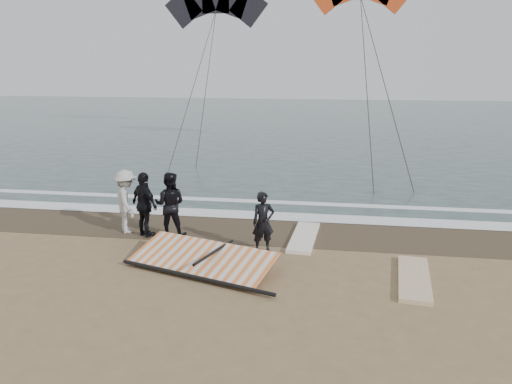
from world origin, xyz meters
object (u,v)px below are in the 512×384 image
Objects in this scene: board_white at (414,278)px; board_cream at (304,237)px; man_main at (263,222)px; sail_rig at (201,259)px.

board_cream is at bearing 144.59° from board_white.
board_white is 1.01× the size of board_cream.
man_main reaches higher than board_cream.
board_white is (3.80, -1.31, -0.79)m from man_main.
board_cream is (-2.76, 2.49, 0.00)m from board_white.
board_cream reaches higher than board_white.
sail_rig is (-5.22, 0.08, 0.14)m from board_white.
man_main is at bearing 40.96° from sail_rig.
board_white is 0.63× the size of sail_rig.
sail_rig is at bearing -131.63° from board_cream.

